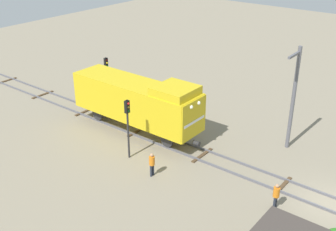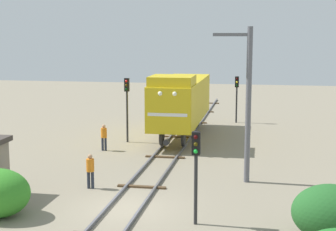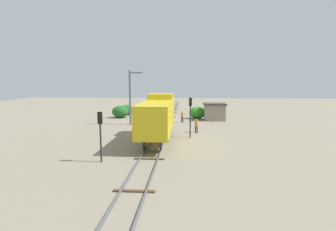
# 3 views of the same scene
# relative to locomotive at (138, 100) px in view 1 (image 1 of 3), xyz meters

# --- Properties ---
(ground_plane) EXTENTS (111.53, 111.53, 0.00)m
(ground_plane) POSITION_rel_locomotive_xyz_m (0.00, -15.43, -2.77)
(ground_plane) COLOR gray
(railway_track) EXTENTS (2.40, 74.35, 0.16)m
(railway_track) POSITION_rel_locomotive_xyz_m (0.00, -15.43, -2.70)
(railway_track) COLOR #595960
(railway_track) RESTS_ON ground
(locomotive) EXTENTS (2.90, 11.60, 4.60)m
(locomotive) POSITION_rel_locomotive_xyz_m (0.00, 0.00, 0.00)
(locomotive) COLOR gold
(locomotive) RESTS_ON railway_track
(traffic_signal_mid) EXTENTS (0.32, 0.34, 4.43)m
(traffic_signal_mid) POSITION_rel_locomotive_xyz_m (-3.40, -2.13, 0.29)
(traffic_signal_mid) COLOR #262628
(traffic_signal_mid) RESTS_ON ground
(traffic_signal_far) EXTENTS (0.32, 0.34, 3.89)m
(traffic_signal_far) POSITION_rel_locomotive_xyz_m (3.60, 7.12, -0.06)
(traffic_signal_far) COLOR #262628
(traffic_signal_far) RESTS_ON ground
(worker_near_track) EXTENTS (0.38, 0.38, 1.70)m
(worker_near_track) POSITION_rel_locomotive_xyz_m (-2.40, -12.89, -1.78)
(worker_near_track) COLOR #262B38
(worker_near_track) RESTS_ON ground
(worker_by_signal) EXTENTS (0.38, 0.38, 1.70)m
(worker_by_signal) POSITION_rel_locomotive_xyz_m (-4.20, -4.94, -1.78)
(worker_by_signal) COLOR #262B38
(worker_by_signal) RESTS_ON ground
(catenary_mast) EXTENTS (1.94, 0.28, 7.77)m
(catenary_mast) POSITION_rel_locomotive_xyz_m (4.94, -10.40, 1.36)
(catenary_mast) COLOR #595960
(catenary_mast) RESTS_ON ground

